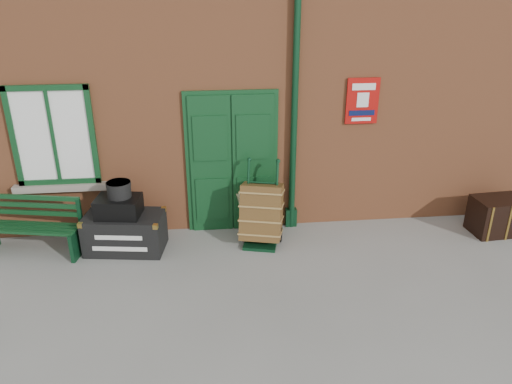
{
  "coord_description": "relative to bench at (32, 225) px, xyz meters",
  "views": [
    {
      "loc": [
        -0.7,
        -5.79,
        3.83
      ],
      "look_at": [
        -0.02,
        0.6,
        1.0
      ],
      "focal_mm": 35.0,
      "sensor_mm": 36.0,
      "label": 1
    }
  ],
  "objects": [
    {
      "name": "suitcase_back",
      "position": [
        3.23,
        0.23,
        -0.11
      ],
      "size": [
        0.4,
        0.51,
        0.66
      ],
      "primitive_type": "cube",
      "rotation": [
        0.0,
        -0.23,
        0.19
      ],
      "color": "tan",
      "rests_on": "ground"
    },
    {
      "name": "porter_trolley",
      "position": [
        3.39,
        -0.06,
        0.05
      ],
      "size": [
        0.75,
        0.79,
        1.27
      ],
      "rotation": [
        0.0,
        0.0,
        -0.25
      ],
      "color": "#0C321B",
      "rests_on": "ground"
    },
    {
      "name": "hatbox",
      "position": [
        1.31,
        -0.05,
        0.52
      ],
      "size": [
        0.39,
        0.39,
        0.23
      ],
      "primitive_type": "cylinder",
      "rotation": [
        0.0,
        0.0,
        -0.14
      ],
      "color": "black",
      "rests_on": "strongbox"
    },
    {
      "name": "station_building",
      "position": [
        3.28,
        2.47,
        1.72
      ],
      "size": [
        10.3,
        4.3,
        4.36
      ],
      "color": "#AF6138",
      "rests_on": "ground"
    },
    {
      "name": "strongbox",
      "position": [
        1.28,
        -0.08,
        0.27
      ],
      "size": [
        0.69,
        0.54,
        0.29
      ],
      "primitive_type": "cube",
      "rotation": [
        0.0,
        0.0,
        -0.14
      ],
      "color": "black",
      "rests_on": "houdini_trunk"
    },
    {
      "name": "ground",
      "position": [
        3.28,
        -1.02,
        -0.45
      ],
      "size": [
        80.0,
        80.0,
        0.0
      ],
      "primitive_type": "plane",
      "color": "gray",
      "rests_on": "ground"
    },
    {
      "name": "suitcase_front",
      "position": [
        3.41,
        0.19,
        -0.16
      ],
      "size": [
        0.38,
        0.46,
        0.57
      ],
      "primitive_type": "cube",
      "rotation": [
        0.0,
        -0.28,
        0.19
      ],
      "color": "tan",
      "rests_on": "ground"
    },
    {
      "name": "dark_trunk",
      "position": [
        7.17,
        -0.16,
        -0.15
      ],
      "size": [
        0.85,
        0.59,
        0.59
      ],
      "primitive_type": "cube",
      "rotation": [
        0.0,
        0.0,
        0.07
      ],
      "color": "black",
      "rests_on": "ground"
    },
    {
      "name": "houdini_trunk",
      "position": [
        1.33,
        -0.08,
        -0.16
      ],
      "size": [
        1.22,
        0.79,
        0.57
      ],
      "primitive_type": "cube",
      "rotation": [
        0.0,
        0.0,
        -0.14
      ],
      "color": "black",
      "rests_on": "ground"
    },
    {
      "name": "bench",
      "position": [
        0.0,
        0.0,
        0.0
      ],
      "size": [
        1.49,
        0.72,
        0.89
      ],
      "rotation": [
        0.0,
        0.0,
        -0.2
      ],
      "color": "#103B1B",
      "rests_on": "ground"
    }
  ]
}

